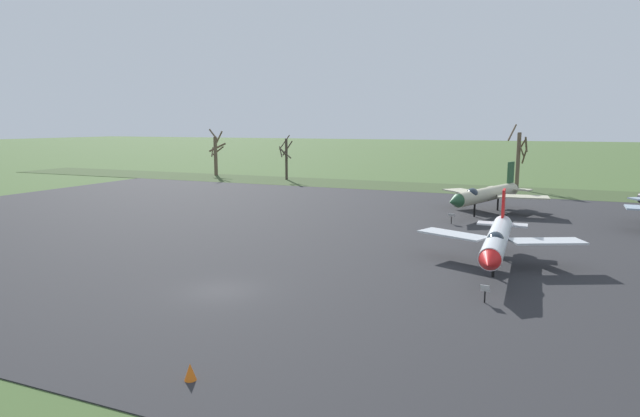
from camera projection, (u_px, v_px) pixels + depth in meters
ground_plane at (220, 292)px, 29.85m from camera, size 600.00×600.00×0.00m
asphalt_apron at (338, 232)px, 46.13m from camera, size 97.12×59.81×0.05m
grass_verge_strip at (428, 188)px, 78.71m from camera, size 157.12×12.00×0.06m
jet_fighter_front_right at (497, 239)px, 34.33m from camera, size 10.82×13.43×4.53m
info_placard_front_right at (485, 292)px, 27.74m from camera, size 0.47×0.28×1.02m
jet_fighter_rear_center at (486, 194)px, 55.15m from camera, size 11.20×14.38×5.10m
info_placard_rear_center at (451, 217)px, 49.82m from camera, size 0.67×0.38×1.03m
bare_tree_far_left at (216, 153)px, 97.26m from camera, size 3.15×3.21×8.39m
bare_tree_left_of_center at (286, 157)px, 89.39m from camera, size 2.65×2.81×7.44m
bare_tree_center at (519, 158)px, 75.81m from camera, size 2.71×2.66×9.19m
traffic_cone at (190, 372)px, 19.37m from camera, size 0.48×0.48×0.68m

